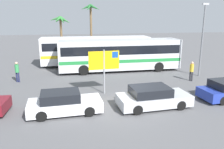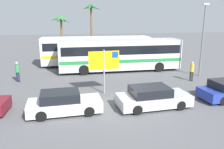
{
  "view_description": "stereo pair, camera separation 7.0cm",
  "coord_description": "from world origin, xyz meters",
  "px_view_note": "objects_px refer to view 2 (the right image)",
  "views": [
    {
      "loc": [
        -3.25,
        -12.65,
        5.45
      ],
      "look_at": [
        -0.27,
        3.17,
        1.3
      ],
      "focal_mm": 36.33,
      "sensor_mm": 36.0,
      "label": 1
    },
    {
      "loc": [
        -3.18,
        -12.66,
        5.45
      ],
      "look_at": [
        -0.27,
        3.17,
        1.3
      ],
      "focal_mm": 36.33,
      "sensor_mm": 36.0,
      "label": 2
    }
  ],
  "objects_px": {
    "bus_rear_coach": "(96,49)",
    "car_silver": "(153,97)",
    "pedestrian_crossing_lot": "(17,70)",
    "ferry_sign": "(105,62)",
    "car_white": "(64,103)",
    "pedestrian_by_bus": "(192,70)",
    "bus_front_coach": "(120,53)"
  },
  "relations": [
    {
      "from": "car_white",
      "to": "car_silver",
      "type": "distance_m",
      "value": 5.33
    },
    {
      "from": "pedestrian_crossing_lot",
      "to": "car_silver",
      "type": "bearing_deg",
      "value": 71.48
    },
    {
      "from": "pedestrian_crossing_lot",
      "to": "pedestrian_by_bus",
      "type": "relative_size",
      "value": 1.04
    },
    {
      "from": "ferry_sign",
      "to": "car_white",
      "type": "relative_size",
      "value": 0.76
    },
    {
      "from": "bus_rear_coach",
      "to": "car_white",
      "type": "relative_size",
      "value": 2.88
    },
    {
      "from": "bus_front_coach",
      "to": "car_white",
      "type": "bearing_deg",
      "value": -119.06
    },
    {
      "from": "pedestrian_by_bus",
      "to": "bus_front_coach",
      "type": "bearing_deg",
      "value": 100.37
    },
    {
      "from": "car_silver",
      "to": "bus_rear_coach",
      "type": "bearing_deg",
      "value": 94.5
    },
    {
      "from": "car_white",
      "to": "car_silver",
      "type": "height_order",
      "value": "same"
    },
    {
      "from": "car_silver",
      "to": "pedestrian_crossing_lot",
      "type": "height_order",
      "value": "pedestrian_crossing_lot"
    },
    {
      "from": "car_white",
      "to": "pedestrian_crossing_lot",
      "type": "xyz_separation_m",
      "value": [
        -3.98,
        7.3,
        0.41
      ]
    },
    {
      "from": "bus_front_coach",
      "to": "car_white",
      "type": "distance_m",
      "value": 11.28
    },
    {
      "from": "car_white",
      "to": "bus_rear_coach",
      "type": "bearing_deg",
      "value": 72.52
    },
    {
      "from": "bus_front_coach",
      "to": "ferry_sign",
      "type": "bearing_deg",
      "value": -111.05
    },
    {
      "from": "car_silver",
      "to": "car_white",
      "type": "bearing_deg",
      "value": 175.97
    },
    {
      "from": "bus_rear_coach",
      "to": "pedestrian_by_bus",
      "type": "xyz_separation_m",
      "value": [
        7.26,
        -8.37,
        -0.78
      ]
    },
    {
      "from": "ferry_sign",
      "to": "pedestrian_crossing_lot",
      "type": "relative_size",
      "value": 1.82
    },
    {
      "from": "bus_front_coach",
      "to": "ferry_sign",
      "type": "distance_m",
      "value": 7.26
    },
    {
      "from": "ferry_sign",
      "to": "car_white",
      "type": "height_order",
      "value": "ferry_sign"
    },
    {
      "from": "ferry_sign",
      "to": "pedestrian_by_bus",
      "type": "xyz_separation_m",
      "value": [
        7.85,
        1.88,
        -1.32
      ]
    },
    {
      "from": "ferry_sign",
      "to": "car_silver",
      "type": "relative_size",
      "value": 0.71
    },
    {
      "from": "bus_rear_coach",
      "to": "car_silver",
      "type": "xyz_separation_m",
      "value": [
        1.9,
        -13.33,
        -1.15
      ]
    },
    {
      "from": "bus_rear_coach",
      "to": "pedestrian_by_bus",
      "type": "height_order",
      "value": "bus_rear_coach"
    },
    {
      "from": "pedestrian_crossing_lot",
      "to": "pedestrian_by_bus",
      "type": "height_order",
      "value": "pedestrian_crossing_lot"
    },
    {
      "from": "ferry_sign",
      "to": "pedestrian_by_bus",
      "type": "height_order",
      "value": "ferry_sign"
    },
    {
      "from": "bus_front_coach",
      "to": "ferry_sign",
      "type": "relative_size",
      "value": 3.8
    },
    {
      "from": "car_silver",
      "to": "pedestrian_by_bus",
      "type": "height_order",
      "value": "pedestrian_by_bus"
    },
    {
      "from": "bus_rear_coach",
      "to": "bus_front_coach",
      "type": "bearing_deg",
      "value": -60.0
    },
    {
      "from": "car_white",
      "to": "pedestrian_by_bus",
      "type": "bearing_deg",
      "value": 21.72
    },
    {
      "from": "ferry_sign",
      "to": "car_white",
      "type": "xyz_separation_m",
      "value": [
        -2.85,
        -3.05,
        -1.69
      ]
    },
    {
      "from": "car_silver",
      "to": "pedestrian_crossing_lot",
      "type": "xyz_separation_m",
      "value": [
        -9.32,
        7.34,
        0.41
      ]
    },
    {
      "from": "bus_rear_coach",
      "to": "car_white",
      "type": "bearing_deg",
      "value": -104.49
    }
  ]
}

